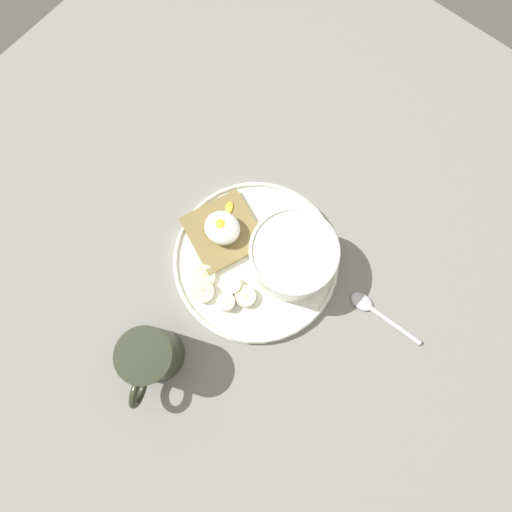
{
  "coord_description": "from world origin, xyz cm",
  "views": [
    {
      "loc": [
        -9.13,
        10.99,
        63.37
      ],
      "look_at": [
        0.0,
        0.0,
        5.0
      ],
      "focal_mm": 28.0,
      "sensor_mm": 36.0,
      "label": 1
    }
  ],
  "objects_px": {
    "banana_slice_front": "(204,276)",
    "oatmeal_bowl": "(292,256)",
    "coffee_mug": "(151,357)",
    "spoon": "(377,312)",
    "poached_egg": "(222,227)",
    "toast_slice": "(223,232)",
    "banana_slice_left": "(226,302)",
    "banana_slice_back": "(232,284)",
    "banana_slice_inner": "(203,291)",
    "banana_slice_right": "(245,296)"
  },
  "relations": [
    {
      "from": "toast_slice",
      "to": "spoon",
      "type": "relative_size",
      "value": 1.1
    },
    {
      "from": "poached_egg",
      "to": "banana_slice_front",
      "type": "xyz_separation_m",
      "value": [
        -0.02,
        0.07,
        -0.02
      ]
    },
    {
      "from": "oatmeal_bowl",
      "to": "toast_slice",
      "type": "relative_size",
      "value": 0.95
    },
    {
      "from": "banana_slice_inner",
      "to": "toast_slice",
      "type": "bearing_deg",
      "value": -67.04
    },
    {
      "from": "banana_slice_front",
      "to": "spoon",
      "type": "xyz_separation_m",
      "value": [
        -0.24,
        -0.13,
        -0.01
      ]
    },
    {
      "from": "oatmeal_bowl",
      "to": "coffee_mug",
      "type": "height_order",
      "value": "coffee_mug"
    },
    {
      "from": "poached_egg",
      "to": "coffee_mug",
      "type": "relative_size",
      "value": 0.69
    },
    {
      "from": "poached_egg",
      "to": "banana_slice_front",
      "type": "distance_m",
      "value": 0.08
    },
    {
      "from": "banana_slice_front",
      "to": "toast_slice",
      "type": "bearing_deg",
      "value": -72.01
    },
    {
      "from": "poached_egg",
      "to": "banana_slice_left",
      "type": "height_order",
      "value": "poached_egg"
    },
    {
      "from": "poached_egg",
      "to": "toast_slice",
      "type": "bearing_deg",
      "value": 116.38
    },
    {
      "from": "toast_slice",
      "to": "banana_slice_inner",
      "type": "height_order",
      "value": "banana_slice_inner"
    },
    {
      "from": "oatmeal_bowl",
      "to": "toast_slice",
      "type": "bearing_deg",
      "value": 15.63
    },
    {
      "from": "coffee_mug",
      "to": "spoon",
      "type": "height_order",
      "value": "coffee_mug"
    },
    {
      "from": "toast_slice",
      "to": "banana_slice_inner",
      "type": "relative_size",
      "value": 2.78
    },
    {
      "from": "oatmeal_bowl",
      "to": "poached_egg",
      "type": "height_order",
      "value": "oatmeal_bowl"
    },
    {
      "from": "banana_slice_back",
      "to": "banana_slice_right",
      "type": "xyz_separation_m",
      "value": [
        -0.03,
        0.0,
        -0.0
      ]
    },
    {
      "from": "banana_slice_inner",
      "to": "banana_slice_left",
      "type": "bearing_deg",
      "value": -165.18
    },
    {
      "from": "banana_slice_left",
      "to": "spoon",
      "type": "distance_m",
      "value": 0.23
    },
    {
      "from": "banana_slice_inner",
      "to": "coffee_mug",
      "type": "xyz_separation_m",
      "value": [
        -0.01,
        0.11,
        0.03
      ]
    },
    {
      "from": "banana_slice_front",
      "to": "coffee_mug",
      "type": "xyz_separation_m",
      "value": [
        -0.03,
        0.13,
        0.03
      ]
    },
    {
      "from": "banana_slice_back",
      "to": "oatmeal_bowl",
      "type": "bearing_deg",
      "value": -117.7
    },
    {
      "from": "poached_egg",
      "to": "banana_slice_back",
      "type": "relative_size",
      "value": 1.97
    },
    {
      "from": "banana_slice_front",
      "to": "banana_slice_right",
      "type": "bearing_deg",
      "value": -166.33
    },
    {
      "from": "banana_slice_right",
      "to": "banana_slice_left",
      "type": "bearing_deg",
      "value": 56.47
    },
    {
      "from": "banana_slice_back",
      "to": "spoon",
      "type": "bearing_deg",
      "value": -150.73
    },
    {
      "from": "banana_slice_back",
      "to": "poached_egg",
      "type": "bearing_deg",
      "value": -40.18
    },
    {
      "from": "poached_egg",
      "to": "banana_slice_front",
      "type": "relative_size",
      "value": 1.47
    },
    {
      "from": "poached_egg",
      "to": "banana_slice_front",
      "type": "bearing_deg",
      "value": 108.08
    },
    {
      "from": "banana_slice_back",
      "to": "coffee_mug",
      "type": "bearing_deg",
      "value": 83.98
    },
    {
      "from": "oatmeal_bowl",
      "to": "banana_slice_left",
      "type": "height_order",
      "value": "oatmeal_bowl"
    },
    {
      "from": "banana_slice_left",
      "to": "spoon",
      "type": "relative_size",
      "value": 0.29
    },
    {
      "from": "banana_slice_inner",
      "to": "banana_slice_back",
      "type": "bearing_deg",
      "value": -126.92
    },
    {
      "from": "oatmeal_bowl",
      "to": "banana_slice_front",
      "type": "distance_m",
      "value": 0.14
    },
    {
      "from": "toast_slice",
      "to": "banana_slice_front",
      "type": "distance_m",
      "value": 0.08
    },
    {
      "from": "oatmeal_bowl",
      "to": "banana_slice_front",
      "type": "xyz_separation_m",
      "value": [
        0.09,
        0.1,
        -0.03
      ]
    },
    {
      "from": "banana_slice_left",
      "to": "spoon",
      "type": "bearing_deg",
      "value": -143.76
    },
    {
      "from": "banana_slice_left",
      "to": "coffee_mug",
      "type": "relative_size",
      "value": 0.34
    },
    {
      "from": "banana_slice_back",
      "to": "banana_slice_inner",
      "type": "bearing_deg",
      "value": 53.08
    },
    {
      "from": "banana_slice_inner",
      "to": "spoon",
      "type": "bearing_deg",
      "value": -146.82
    },
    {
      "from": "toast_slice",
      "to": "banana_slice_inner",
      "type": "bearing_deg",
      "value": 112.96
    },
    {
      "from": "banana_slice_inner",
      "to": "coffee_mug",
      "type": "bearing_deg",
      "value": 95.52
    },
    {
      "from": "banana_slice_right",
      "to": "banana_slice_front",
      "type": "bearing_deg",
      "value": 13.67
    },
    {
      "from": "poached_egg",
      "to": "banana_slice_left",
      "type": "xyz_separation_m",
      "value": [
        -0.08,
        0.08,
        -0.02
      ]
    },
    {
      "from": "toast_slice",
      "to": "coffee_mug",
      "type": "height_order",
      "value": "coffee_mug"
    },
    {
      "from": "banana_slice_front",
      "to": "oatmeal_bowl",
      "type": "bearing_deg",
      "value": -129.99
    },
    {
      "from": "oatmeal_bowl",
      "to": "banana_slice_inner",
      "type": "height_order",
      "value": "oatmeal_bowl"
    },
    {
      "from": "toast_slice",
      "to": "banana_slice_back",
      "type": "bearing_deg",
      "value": 140.04
    },
    {
      "from": "banana_slice_right",
      "to": "banana_slice_inner",
      "type": "bearing_deg",
      "value": 32.83
    },
    {
      "from": "banana_slice_front",
      "to": "banana_slice_inner",
      "type": "distance_m",
      "value": 0.02
    }
  ]
}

